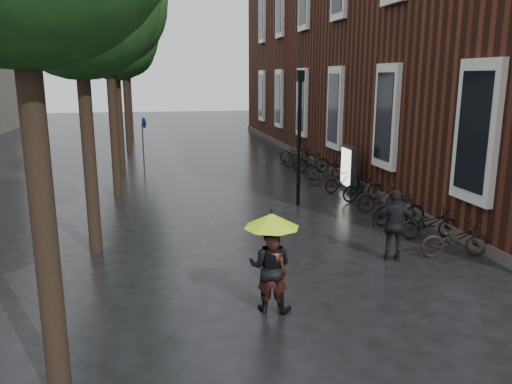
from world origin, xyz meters
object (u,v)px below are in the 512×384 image
object	(u,v)px
person_black	(270,267)
ad_lightbox	(349,168)
person_burgundy	(272,275)
lamp_post	(299,125)
pedestrian_walking	(395,225)
parked_bicycles	(343,179)

from	to	relation	value
person_black	ad_lightbox	world-z (taller)	ad_lightbox
person_burgundy	person_black	size ratio (longest dim) A/B	0.89
person_black	lamp_post	bearing A→B (deg)	-85.45
person_black	lamp_post	xyz separation A→B (m)	(2.83, 7.68, 1.91)
person_burgundy	pedestrian_walking	bearing A→B (deg)	-134.72
pedestrian_walking	lamp_post	distance (m)	6.07
ad_lightbox	lamp_post	xyz separation A→B (m)	(-2.56, -1.74, 1.90)
pedestrian_walking	ad_lightbox	bearing A→B (deg)	-83.95
person_black	ad_lightbox	bearing A→B (deg)	-94.98
person_burgundy	parked_bicycles	xyz separation A→B (m)	(5.14, 9.52, -0.30)
pedestrian_walking	lamp_post	bearing A→B (deg)	-62.96
ad_lightbox	lamp_post	size ratio (longest dim) A/B	0.38
parked_bicycles	ad_lightbox	world-z (taller)	ad_lightbox
parked_bicycles	lamp_post	world-z (taller)	lamp_post
person_black	lamp_post	distance (m)	8.41
person_burgundy	lamp_post	world-z (taller)	lamp_post
lamp_post	person_burgundy	bearing A→B (deg)	-109.88
ad_lightbox	person_black	bearing A→B (deg)	-117.35
person_burgundy	lamp_post	distance (m)	8.56
lamp_post	pedestrian_walking	bearing A→B (deg)	-82.87
person_burgundy	ad_lightbox	xyz separation A→B (m)	(5.39, 9.57, 0.11)
parked_bicycles	ad_lightbox	bearing A→B (deg)	11.44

